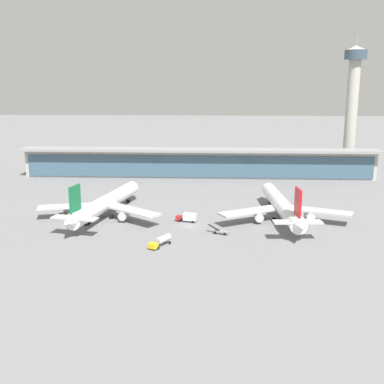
{
  "coord_description": "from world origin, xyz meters",
  "views": [
    {
      "loc": [
        8.53,
        -151.81,
        47.12
      ],
      "look_at": [
        0.0,
        19.68,
        7.55
      ],
      "focal_mm": 43.38,
      "sensor_mm": 36.0,
      "label": 1
    }
  ],
  "objects": [
    {
      "name": "service_truck_on_taxiway_yellow",
      "position": [
        -7.34,
        -20.41,
        1.71
      ],
      "size": [
        6.38,
        8.52,
        2.95
      ],
      "color": "yellow",
      "rests_on": "ground"
    },
    {
      "name": "service_truck_by_tail_olive",
      "position": [
        -45.3,
        10.95,
        1.71
      ],
      "size": [
        4.88,
        8.87,
        2.95
      ],
      "color": "olive",
      "rests_on": "ground"
    },
    {
      "name": "airliner_centre_stand",
      "position": [
        32.71,
        9.6,
        5.17
      ],
      "size": [
        47.32,
        61.68,
        16.42
      ],
      "color": "white",
      "rests_on": "ground"
    },
    {
      "name": "service_truck_under_wing_olive",
      "position": [
        -35.9,
        -0.02,
        0.87
      ],
      "size": [
        2.84,
        3.32,
        2.05
      ],
      "color": "olive",
      "rests_on": "ground"
    },
    {
      "name": "service_truck_mid_apron_red",
      "position": [
        -0.83,
        5.4,
        1.69
      ],
      "size": [
        7.65,
        4.13,
        3.1
      ],
      "color": "#B21E1E",
      "rests_on": "ground"
    },
    {
      "name": "airliner_left_stand",
      "position": [
        -31.3,
        10.0,
        5.17
      ],
      "size": [
        46.52,
        61.29,
        16.42
      ],
      "color": "white",
      "rests_on": "ground"
    },
    {
      "name": "ground_plane",
      "position": [
        0.0,
        0.0,
        0.0
      ],
      "size": [
        1200.0,
        1200.0,
        0.0
      ],
      "primitive_type": "plane",
      "color": "slate"
    },
    {
      "name": "control_tower",
      "position": [
        84.43,
        114.21,
        39.9
      ],
      "size": [
        12.0,
        12.0,
        73.2
      ],
      "color": "#B2ADA3",
      "rests_on": "ground"
    },
    {
      "name": "terminal_building",
      "position": [
        0.0,
        87.21,
        7.87
      ],
      "size": [
        185.15,
        12.8,
        15.2
      ],
      "color": "#B2ADA3",
      "rests_on": "ground"
    },
    {
      "name": "service_truck_near_nose_grey",
      "position": [
        10.56,
        -7.69,
        0.81
      ],
      "size": [
        6.81,
        3.83,
        2.7
      ],
      "color": "gray",
      "rests_on": "ground"
    }
  ]
}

